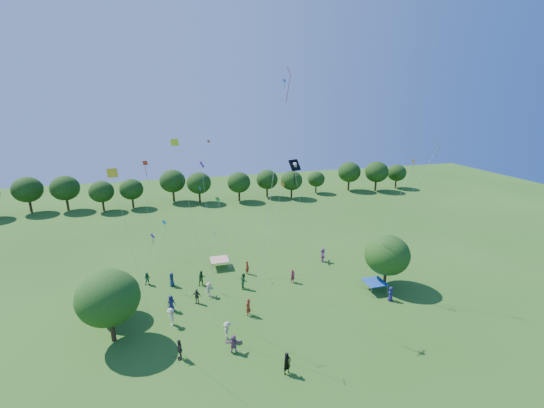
% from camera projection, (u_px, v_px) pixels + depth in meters
% --- Properties ---
extents(near_tree_west, '(5.30, 5.30, 6.65)m').
position_uv_depth(near_tree_west, '(108.00, 298.00, 30.96)').
color(near_tree_west, '#422B19').
rests_on(near_tree_west, ground).
extents(near_tree_north, '(3.92, 3.92, 4.89)m').
position_uv_depth(near_tree_north, '(108.00, 287.00, 34.99)').
color(near_tree_north, '#422B19').
rests_on(near_tree_north, ground).
extents(near_tree_east, '(5.01, 5.01, 6.04)m').
position_uv_depth(near_tree_east, '(387.00, 255.00, 40.53)').
color(near_tree_east, '#422B19').
rests_on(near_tree_east, ground).
extents(treeline, '(88.01, 8.77, 6.77)m').
position_uv_depth(treeline, '(209.00, 182.00, 74.02)').
color(treeline, '#422B19').
rests_on(treeline, ground).
extents(tent_red_stripe, '(2.20, 2.20, 1.10)m').
position_uv_depth(tent_red_stripe, '(219.00, 260.00, 45.72)').
color(tent_red_stripe, '#C53D17').
rests_on(tent_red_stripe, ground).
extents(tent_blue, '(2.20, 2.20, 1.10)m').
position_uv_depth(tent_blue, '(375.00, 282.00, 40.17)').
color(tent_blue, '#1B47B1').
rests_on(tent_blue, ground).
extents(man_in_black, '(0.80, 0.66, 1.85)m').
position_uv_depth(man_in_black, '(287.00, 364.00, 28.04)').
color(man_in_black, black).
rests_on(man_in_black, ground).
extents(crowd_person_0, '(0.87, 0.79, 1.57)m').
position_uv_depth(crowd_person_0, '(391.00, 294.00, 38.28)').
color(crowd_person_0, navy).
rests_on(crowd_person_0, ground).
extents(crowd_person_1, '(0.64, 0.74, 1.69)m').
position_uv_depth(crowd_person_1, '(247.00, 267.00, 44.07)').
color(crowd_person_1, maroon).
rests_on(crowd_person_1, ground).
extents(crowd_person_2, '(0.78, 0.46, 1.53)m').
position_uv_depth(crowd_person_2, '(147.00, 279.00, 41.50)').
color(crowd_person_2, '#285F38').
rests_on(crowd_person_2, ground).
extents(crowd_person_3, '(0.86, 1.24, 1.73)m').
position_uv_depth(crowd_person_3, '(227.00, 331.00, 32.09)').
color(crowd_person_3, '#B5AC90').
rests_on(crowd_person_3, ground).
extents(crowd_person_4, '(1.05, 0.79, 1.63)m').
position_uv_depth(crowd_person_4, '(197.00, 296.00, 37.74)').
color(crowd_person_4, '#3E3732').
rests_on(crowd_person_4, ground).
extents(crowd_person_5, '(1.58, 0.79, 1.62)m').
position_uv_depth(crowd_person_5, '(234.00, 344.00, 30.48)').
color(crowd_person_5, '#89507A').
rests_on(crowd_person_5, ground).
extents(crowd_person_6, '(0.69, 0.91, 1.64)m').
position_uv_depth(crowd_person_6, '(172.00, 279.00, 41.20)').
color(crowd_person_6, '#1A2A4E').
rests_on(crowd_person_6, ground).
extents(crowd_person_7, '(0.71, 0.60, 1.62)m').
position_uv_depth(crowd_person_7, '(293.00, 276.00, 42.04)').
color(crowd_person_7, maroon).
rests_on(crowd_person_7, ground).
extents(crowd_person_8, '(1.00, 0.69, 1.84)m').
position_uv_depth(crowd_person_8, '(202.00, 278.00, 41.29)').
color(crowd_person_8, '#224C20').
rests_on(crowd_person_8, ground).
extents(crowd_person_9, '(0.88, 1.27, 1.79)m').
position_uv_depth(crowd_person_9, '(171.00, 317.00, 34.04)').
color(crowd_person_9, beige).
rests_on(crowd_person_9, ground).
extents(crowd_person_10, '(0.66, 1.13, 1.82)m').
position_uv_depth(crowd_person_10, '(180.00, 349.00, 29.65)').
color(crowd_person_10, '#37312C').
rests_on(crowd_person_10, ground).
extents(crowd_person_11, '(1.21, 1.87, 1.89)m').
position_uv_depth(crowd_person_11, '(323.00, 255.00, 47.37)').
color(crowd_person_11, '#9F5D9E').
rests_on(crowd_person_11, ground).
extents(crowd_person_12, '(0.95, 0.76, 1.70)m').
position_uv_depth(crowd_person_12, '(171.00, 303.00, 36.41)').
color(crowd_person_12, '#1B1F4F').
rests_on(crowd_person_12, ground).
extents(crowd_person_13, '(0.79, 0.78, 1.81)m').
position_uv_depth(crowd_person_13, '(248.00, 307.00, 35.63)').
color(crowd_person_13, maroon).
rests_on(crowd_person_13, ground).
extents(crowd_person_14, '(0.61, 0.97, 1.85)m').
position_uv_depth(crowd_person_14, '(244.00, 281.00, 40.70)').
color(crowd_person_14, '#265A2B').
rests_on(crowd_person_14, ground).
extents(crowd_person_15, '(1.13, 1.02, 1.62)m').
position_uv_depth(crowd_person_15, '(209.00, 289.00, 39.08)').
color(crowd_person_15, '#B8A793').
rests_on(crowd_person_15, ground).
extents(pirate_kite, '(3.98, 2.81, 14.11)m').
position_uv_depth(pirate_kite, '(296.00, 169.00, 32.04)').
color(pirate_kite, black).
extents(red_high_kite, '(5.57, 6.58, 22.50)m').
position_uv_depth(red_high_kite, '(283.00, 112.00, 38.70)').
color(red_high_kite, red).
extents(small_kite_0, '(3.93, 1.44, 13.45)m').
position_uv_depth(small_kite_0, '(403.00, 188.00, 37.21)').
color(small_kite_0, orange).
extents(small_kite_1, '(1.41, 6.39, 14.37)m').
position_uv_depth(small_kite_1, '(216.00, 184.00, 43.83)').
color(small_kite_1, '#EE560C').
extents(small_kite_2, '(1.56, 3.57, 14.59)m').
position_uv_depth(small_kite_2, '(120.00, 203.00, 26.55)').
color(small_kite_2, yellow).
extents(small_kite_3, '(5.56, 3.44, 15.21)m').
position_uv_depth(small_kite_3, '(420.00, 177.00, 36.04)').
color(small_kite_3, '#36941B').
extents(small_kite_4, '(3.28, 5.78, 8.74)m').
position_uv_depth(small_kite_4, '(210.00, 212.00, 44.37)').
color(small_kite_4, blue).
extents(small_kite_5, '(1.07, 3.40, 5.08)m').
position_uv_depth(small_kite_5, '(152.00, 240.00, 40.05)').
color(small_kite_5, '#60178C').
extents(small_kite_6, '(1.82, 2.28, 3.87)m').
position_uv_depth(small_kite_6, '(216.00, 239.00, 43.49)').
color(small_kite_6, white).
extents(small_kite_7, '(2.24, 5.02, 3.87)m').
position_uv_depth(small_kite_7, '(163.00, 227.00, 47.18)').
color(small_kite_7, '#0AA29B').
extents(small_kite_8, '(0.87, 0.51, 12.60)m').
position_uv_depth(small_kite_8, '(146.00, 184.00, 40.90)').
color(small_kite_8, red).
extents(small_kite_9, '(4.43, 5.54, 8.88)m').
position_uv_depth(small_kite_9, '(279.00, 201.00, 45.78)').
color(small_kite_9, orange).
extents(small_kite_10, '(2.86, 0.73, 16.01)m').
position_uv_depth(small_kite_10, '(183.00, 177.00, 31.41)').
color(small_kite_10, '#BEDE13').
extents(small_kite_11, '(1.30, 2.60, 8.05)m').
position_uv_depth(small_kite_11, '(220.00, 211.00, 42.83)').
color(small_kite_11, '#157817').
extents(small_kite_12, '(4.66, 6.01, 21.48)m').
position_uv_depth(small_kite_12, '(278.00, 137.00, 43.52)').
color(small_kite_12, blue).
extents(small_kite_13, '(0.60, 1.11, 14.48)m').
position_uv_depth(small_kite_13, '(206.00, 205.00, 29.57)').
color(small_kite_13, '#9C1A7F').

